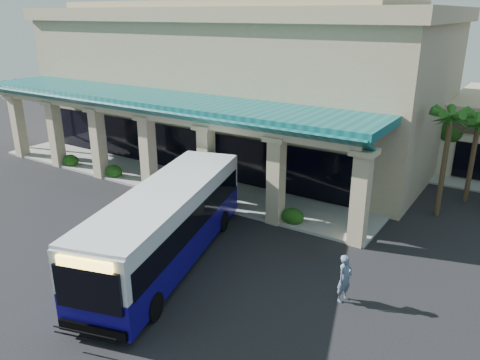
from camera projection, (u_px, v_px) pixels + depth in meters
The scene contains 9 objects.
ground at pixel (192, 255), 21.63m from camera, with size 110.00×110.00×0.00m, color black.
main_building at pixel (238, 79), 36.44m from camera, with size 30.80×14.80×11.35m, color tan, non-canonical shape.
arcade at pixel (159, 139), 30.15m from camera, with size 30.00×6.20×5.70m, color #0D5052, non-canonical shape.
palm_0 at pixel (445, 158), 24.80m from camera, with size 2.40×2.40×6.60m, color #1F5416, non-canonical shape.
palm_1 at pixel (473, 154), 26.78m from camera, with size 2.40×2.40×5.80m, color #1F5416, non-canonical shape.
palm_2 at pixel (21, 112), 37.31m from camera, with size 2.40×2.40×6.20m, color #1F5416, non-canonical shape.
broadleaf_tree at pixel (451, 139), 31.92m from camera, with size 2.60×2.60×4.81m, color #18420F, non-canonical shape.
transit_bus at pixel (167, 226), 20.50m from camera, with size 2.88×12.38×3.46m, color #100876, non-canonical shape.
pedestrian at pixel (345, 278), 17.88m from camera, with size 0.71×0.46×1.93m, color slate.
Camera 1 is at (12.39, -14.83, 10.54)m, focal length 35.00 mm.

